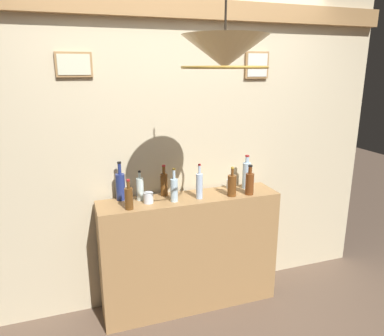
{
  "coord_description": "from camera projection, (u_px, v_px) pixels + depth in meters",
  "views": [
    {
      "loc": [
        -0.85,
        -1.67,
        1.93
      ],
      "look_at": [
        0.0,
        0.81,
        1.21
      ],
      "focal_mm": 33.8,
      "sensor_mm": 36.0,
      "label": 1
    }
  ],
  "objects": [
    {
      "name": "panelled_rear_partition",
      "position": [
        180.0,
        141.0,
        2.94
      ],
      "size": [
        3.55,
        0.15,
        2.58
      ],
      "color": "beige",
      "rests_on": "ground"
    },
    {
      "name": "pendant_lamp",
      "position": [
        225.0,
        53.0,
        1.93
      ],
      "size": [
        0.48,
        0.48,
        0.49
      ],
      "color": "beige"
    },
    {
      "name": "liquor_bottle_rum",
      "position": [
        250.0,
        183.0,
        2.87
      ],
      "size": [
        0.07,
        0.07,
        0.24
      ],
      "color": "brown",
      "rests_on": "bar_shelf_unit"
    },
    {
      "name": "glass_tumbler_rocks",
      "position": [
        148.0,
        198.0,
        2.7
      ],
      "size": [
        0.07,
        0.07,
        0.08
      ],
      "color": "silver",
      "rests_on": "bar_shelf_unit"
    },
    {
      "name": "liquor_bottle_brandy",
      "position": [
        164.0,
        184.0,
        2.84
      ],
      "size": [
        0.06,
        0.06,
        0.25
      ],
      "color": "brown",
      "rests_on": "bar_shelf_unit"
    },
    {
      "name": "bar_shelf_unit",
      "position": [
        190.0,
        252.0,
        2.96
      ],
      "size": [
        1.44,
        0.32,
        0.96
      ],
      "primitive_type": "cube",
      "color": "#9E7547",
      "rests_on": "ground"
    },
    {
      "name": "glass_tumbler_highball",
      "position": [
        230.0,
        184.0,
        3.03
      ],
      "size": [
        0.06,
        0.06,
        0.07
      ],
      "color": "silver",
      "rests_on": "bar_shelf_unit"
    },
    {
      "name": "liquor_bottle_tequila",
      "position": [
        140.0,
        189.0,
        2.74
      ],
      "size": [
        0.06,
        0.06,
        0.23
      ],
      "color": "silver",
      "rests_on": "bar_shelf_unit"
    },
    {
      "name": "liquor_bottle_sherry",
      "position": [
        232.0,
        185.0,
        2.83
      ],
      "size": [
        0.07,
        0.07,
        0.24
      ],
      "color": "brown",
      "rests_on": "bar_shelf_unit"
    },
    {
      "name": "liquor_bottle_bourbon",
      "position": [
        199.0,
        185.0,
        2.77
      ],
      "size": [
        0.05,
        0.05,
        0.28
      ],
      "color": "#ADC3E0",
      "rests_on": "bar_shelf_unit"
    },
    {
      "name": "liquor_bottle_vermouth",
      "position": [
        120.0,
        186.0,
        2.74
      ],
      "size": [
        0.07,
        0.07,
        0.3
      ],
      "color": "navy",
      "rests_on": "bar_shelf_unit"
    },
    {
      "name": "liquor_bottle_port",
      "position": [
        129.0,
        198.0,
        2.57
      ],
      "size": [
        0.06,
        0.06,
        0.22
      ],
      "color": "#5A3616",
      "rests_on": "bar_shelf_unit"
    },
    {
      "name": "liquor_bottle_mezcal",
      "position": [
        246.0,
        175.0,
        3.01
      ],
      "size": [
        0.07,
        0.07,
        0.28
      ],
      "color": "#A9CBE3",
      "rests_on": "bar_shelf_unit"
    },
    {
      "name": "liquor_bottle_gin",
      "position": [
        174.0,
        189.0,
        2.71
      ],
      "size": [
        0.06,
        0.06,
        0.26
      ],
      "color": "silver",
      "rests_on": "bar_shelf_unit"
    }
  ]
}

